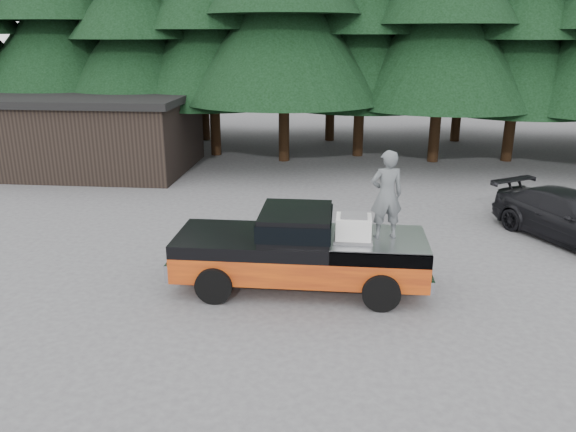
# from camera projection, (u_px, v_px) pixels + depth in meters

# --- Properties ---
(ground) EXTENTS (120.00, 120.00, 0.00)m
(ground) POSITION_uv_depth(u_px,v_px,m) (261.00, 298.00, 12.88)
(ground) COLOR #49494C
(ground) RESTS_ON ground
(pickup_truck) EXTENTS (6.00, 2.04, 1.33)m
(pickup_truck) POSITION_uv_depth(u_px,v_px,m) (300.00, 261.00, 13.22)
(pickup_truck) COLOR #DB510E
(pickup_truck) RESTS_ON ground
(truck_cab) EXTENTS (1.66, 1.90, 0.59)m
(truck_cab) POSITION_uv_depth(u_px,v_px,m) (296.00, 223.00, 12.93)
(truck_cab) COLOR black
(truck_cab) RESTS_ON pickup_truck
(air_compressor) EXTENTS (0.80, 0.66, 0.54)m
(air_compressor) POSITION_uv_depth(u_px,v_px,m) (353.00, 229.00, 12.60)
(air_compressor) COLOR silver
(air_compressor) RESTS_ON pickup_truck
(man_on_bed) EXTENTS (0.83, 0.64, 2.03)m
(man_on_bed) POSITION_uv_depth(u_px,v_px,m) (387.00, 195.00, 12.54)
(man_on_bed) COLOR #525759
(man_on_bed) RESTS_ON pickup_truck
(parked_car) EXTENTS (4.24, 5.20, 1.42)m
(parked_car) POSITION_uv_depth(u_px,v_px,m) (572.00, 218.00, 16.18)
(parked_car) COLOR black
(parked_car) RESTS_ON ground
(utility_building) EXTENTS (8.40, 6.40, 3.30)m
(utility_building) POSITION_uv_depth(u_px,v_px,m) (97.00, 132.00, 24.55)
(utility_building) COLOR black
(utility_building) RESTS_ON ground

